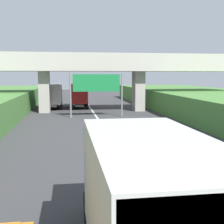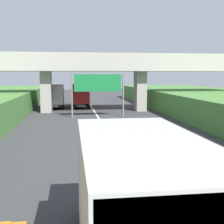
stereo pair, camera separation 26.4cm
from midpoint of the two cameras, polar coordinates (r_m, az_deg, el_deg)
lane_centre_stripe at (r=31.39m, az=-2.80°, el=-1.51°), size 0.20×101.88×0.01m
overpass_bridge at (r=38.76m, az=-3.96°, el=8.22°), size 40.00×4.80×7.35m
overhead_highway_sign at (r=33.26m, az=-3.20°, el=5.06°), size 5.88×0.18×4.85m
truck_red at (r=43.50m, az=-6.55°, el=3.36°), size 2.44×7.30×3.44m
truck_blue at (r=6.97m, az=4.30°, el=-15.67°), size 2.44×7.30×3.44m
truck_green at (r=43.40m, az=-11.21°, el=3.27°), size 2.44×7.30×3.44m
car_black at (r=17.34m, az=7.80°, el=-5.63°), size 1.86×4.10×1.72m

